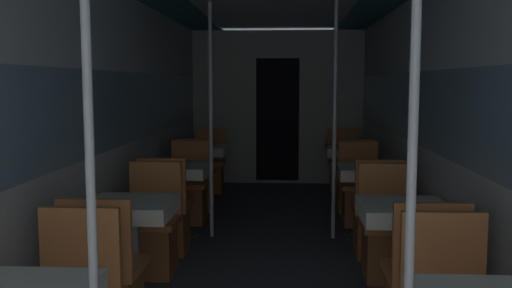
% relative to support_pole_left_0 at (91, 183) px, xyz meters
% --- Properties ---
extents(wall_left, '(0.05, 9.90, 2.28)m').
position_rel_support_pole_left_0_xyz_m(wall_left, '(-0.70, 2.70, 0.02)').
color(wall_left, silver).
rests_on(wall_left, ground_plane).
extents(wall_right, '(0.05, 9.90, 2.28)m').
position_rel_support_pole_left_0_xyz_m(wall_right, '(1.89, 2.70, 0.02)').
color(wall_right, silver).
rests_on(wall_right, ground_plane).
extents(bulkhead_far, '(2.54, 0.09, 2.28)m').
position_rel_support_pole_left_0_xyz_m(bulkhead_far, '(0.60, 6.46, -0.01)').
color(bulkhead_far, '#A8A8A3').
rests_on(bulkhead_far, ground_plane).
extents(support_pole_left_0, '(0.04, 0.04, 2.28)m').
position_rel_support_pole_left_0_xyz_m(support_pole_left_0, '(0.00, 0.00, 0.00)').
color(support_pole_left_0, silver).
rests_on(support_pole_left_0, ground_plane).
extents(dining_table_left_1, '(0.58, 0.58, 0.71)m').
position_rel_support_pole_left_0_xyz_m(dining_table_left_1, '(-0.33, 1.70, -0.54)').
color(dining_table_left_1, '#4C4C51').
rests_on(dining_table_left_1, ground_plane).
extents(chair_left_far_1, '(0.42, 0.42, 0.88)m').
position_rel_support_pole_left_0_xyz_m(chair_left_far_1, '(-0.33, 2.27, -0.86)').
color(chair_left_far_1, '#9C5B31').
rests_on(chair_left_far_1, ground_plane).
extents(dining_table_left_2, '(0.58, 0.58, 0.71)m').
position_rel_support_pole_left_0_xyz_m(dining_table_left_2, '(-0.33, 3.39, -0.54)').
color(dining_table_left_2, '#4C4C51').
rests_on(dining_table_left_2, ground_plane).
extents(chair_left_near_2, '(0.42, 0.42, 0.88)m').
position_rel_support_pole_left_0_xyz_m(chair_left_near_2, '(-0.33, 2.82, -0.86)').
color(chair_left_near_2, '#9C5B31').
rests_on(chair_left_near_2, ground_plane).
extents(chair_left_far_2, '(0.42, 0.42, 0.88)m').
position_rel_support_pole_left_0_xyz_m(chair_left_far_2, '(-0.33, 3.97, -0.86)').
color(chair_left_far_2, '#9C5B31').
rests_on(chair_left_far_2, ground_plane).
extents(support_pole_left_2, '(0.04, 0.04, 2.28)m').
position_rel_support_pole_left_0_xyz_m(support_pole_left_2, '(0.00, 3.39, 0.00)').
color(support_pole_left_2, silver).
rests_on(support_pole_left_2, ground_plane).
extents(dining_table_left_3, '(0.58, 0.58, 0.71)m').
position_rel_support_pole_left_0_xyz_m(dining_table_left_3, '(-0.33, 5.09, -0.54)').
color(dining_table_left_3, '#4C4C51').
rests_on(dining_table_left_3, ground_plane).
extents(chair_left_near_3, '(0.42, 0.42, 0.88)m').
position_rel_support_pole_left_0_xyz_m(chair_left_near_3, '(-0.33, 4.52, -0.86)').
color(chair_left_near_3, '#9C5B31').
rests_on(chair_left_near_3, ground_plane).
extents(chair_left_far_3, '(0.42, 0.42, 0.88)m').
position_rel_support_pole_left_0_xyz_m(chair_left_far_3, '(-0.33, 5.67, -0.86)').
color(chair_left_far_3, '#9C5B31').
rests_on(chair_left_far_3, ground_plane).
extents(support_pole_right_0, '(0.04, 0.04, 2.28)m').
position_rel_support_pole_left_0_xyz_m(support_pole_right_0, '(1.19, 0.00, 0.00)').
color(support_pole_right_0, silver).
rests_on(support_pole_right_0, ground_plane).
extents(dining_table_right_1, '(0.58, 0.58, 0.71)m').
position_rel_support_pole_left_0_xyz_m(dining_table_right_1, '(1.52, 1.70, -0.54)').
color(dining_table_right_1, '#4C4C51').
rests_on(dining_table_right_1, ground_plane).
extents(chair_right_far_1, '(0.42, 0.42, 0.88)m').
position_rel_support_pole_left_0_xyz_m(chair_right_far_1, '(1.52, 2.27, -0.86)').
color(chair_right_far_1, '#9C5B31').
rests_on(chair_right_far_1, ground_plane).
extents(dining_table_right_2, '(0.58, 0.58, 0.71)m').
position_rel_support_pole_left_0_xyz_m(dining_table_right_2, '(1.52, 3.39, -0.54)').
color(dining_table_right_2, '#4C4C51').
rests_on(dining_table_right_2, ground_plane).
extents(chair_right_near_2, '(0.42, 0.42, 0.88)m').
position_rel_support_pole_left_0_xyz_m(chair_right_near_2, '(1.52, 2.82, -0.86)').
color(chair_right_near_2, '#9C5B31').
rests_on(chair_right_near_2, ground_plane).
extents(chair_right_far_2, '(0.42, 0.42, 0.88)m').
position_rel_support_pole_left_0_xyz_m(chair_right_far_2, '(1.52, 3.97, -0.86)').
color(chair_right_far_2, '#9C5B31').
rests_on(chair_right_far_2, ground_plane).
extents(support_pole_right_2, '(0.04, 0.04, 2.28)m').
position_rel_support_pole_left_0_xyz_m(support_pole_right_2, '(1.19, 3.39, 0.00)').
color(support_pole_right_2, silver).
rests_on(support_pole_right_2, ground_plane).
extents(dining_table_right_3, '(0.58, 0.58, 0.71)m').
position_rel_support_pole_left_0_xyz_m(dining_table_right_3, '(1.52, 5.09, -0.54)').
color(dining_table_right_3, '#4C4C51').
rests_on(dining_table_right_3, ground_plane).
extents(chair_right_near_3, '(0.42, 0.42, 0.88)m').
position_rel_support_pole_left_0_xyz_m(chair_right_near_3, '(1.52, 4.52, -0.86)').
color(chair_right_near_3, '#9C5B31').
rests_on(chair_right_near_3, ground_plane).
extents(chair_right_far_3, '(0.42, 0.42, 0.88)m').
position_rel_support_pole_left_0_xyz_m(chair_right_far_3, '(1.52, 5.67, -0.86)').
color(chair_right_far_3, '#9C5B31').
rests_on(chair_right_far_3, ground_plane).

